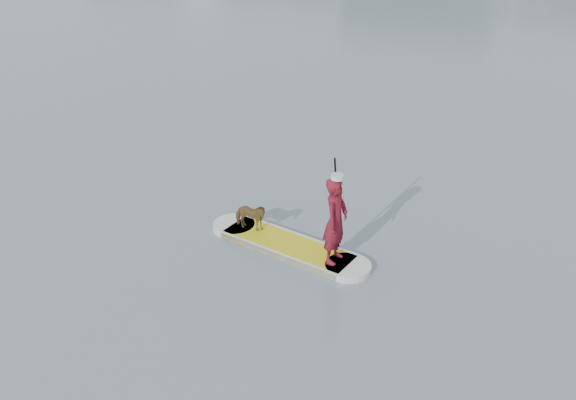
% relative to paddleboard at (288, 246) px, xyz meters
% --- Properties ---
extents(ground, '(140.00, 140.00, 0.00)m').
position_rel_paddleboard_xyz_m(ground, '(0.41, -1.89, -0.06)').
color(ground, slate).
rests_on(ground, ground).
extents(paddleboard, '(3.25, 1.28, 0.12)m').
position_rel_paddleboard_xyz_m(paddleboard, '(0.00, 0.00, 0.00)').
color(paddleboard, yellow).
rests_on(paddleboard, ground).
extents(paddler, '(0.40, 0.59, 1.56)m').
position_rel_paddleboard_xyz_m(paddler, '(0.95, -0.18, 0.84)').
color(paddler, maroon).
rests_on(paddler, paddleboard).
extents(white_cap, '(0.22, 0.22, 0.07)m').
position_rel_paddleboard_xyz_m(white_cap, '(0.95, -0.18, 1.65)').
color(white_cap, silver).
rests_on(white_cap, paddler).
extents(dog, '(0.68, 0.33, 0.56)m').
position_rel_paddleboard_xyz_m(dog, '(-0.83, 0.16, 0.34)').
color(dog, brown).
rests_on(dog, paddleboard).
extents(paddle, '(0.10, 0.30, 2.00)m').
position_rel_paddleboard_xyz_m(paddle, '(0.85, 0.14, 0.74)').
color(paddle, black).
rests_on(paddle, ground).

